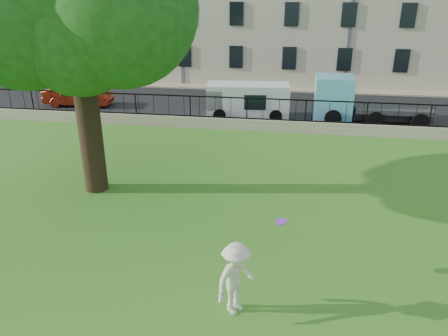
% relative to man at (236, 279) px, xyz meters
% --- Properties ---
extents(ground, '(120.00, 120.00, 0.00)m').
position_rel_man_xyz_m(ground, '(-1.23, 1.85, -0.90)').
color(ground, '#39771C').
rests_on(ground, ground).
extents(retaining_wall, '(50.00, 0.40, 0.60)m').
position_rel_man_xyz_m(retaining_wall, '(-1.23, 13.85, -0.60)').
color(retaining_wall, gray).
rests_on(retaining_wall, ground).
extents(iron_railing, '(50.00, 0.05, 1.13)m').
position_rel_man_xyz_m(iron_railing, '(-1.23, 13.85, 0.25)').
color(iron_railing, black).
rests_on(iron_railing, retaining_wall).
extents(street, '(60.00, 9.00, 0.01)m').
position_rel_man_xyz_m(street, '(-1.23, 18.55, -0.89)').
color(street, black).
rests_on(street, ground).
extents(sidewalk, '(60.00, 1.40, 0.12)m').
position_rel_man_xyz_m(sidewalk, '(-1.23, 23.75, -0.84)').
color(sidewalk, gray).
rests_on(sidewalk, ground).
extents(man, '(1.21, 1.33, 1.80)m').
position_rel_man_xyz_m(man, '(0.00, 0.00, 0.00)').
color(man, beige).
rests_on(man, ground).
extents(frisbee, '(0.28, 0.29, 0.12)m').
position_rel_man_xyz_m(frisbee, '(0.93, 1.70, 0.59)').
color(frisbee, purple).
extents(red_sedan, '(4.27, 1.70, 1.38)m').
position_rel_man_xyz_m(red_sedan, '(-12.23, 17.25, -0.21)').
color(red_sedan, maroon).
rests_on(red_sedan, street).
extents(white_van, '(4.74, 2.22, 1.93)m').
position_rel_man_xyz_m(white_van, '(-1.42, 16.25, 0.06)').
color(white_van, white).
rests_on(white_van, street).
extents(blue_truck, '(5.96, 2.13, 2.50)m').
position_rel_man_xyz_m(blue_truck, '(5.27, 16.25, 0.35)').
color(blue_truck, '#62BDE6').
rests_on(blue_truck, street).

